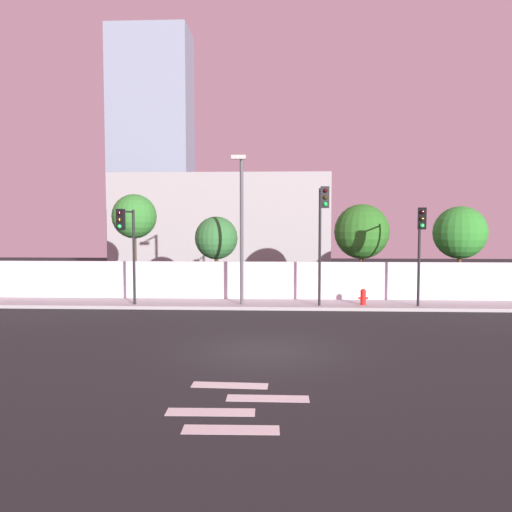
% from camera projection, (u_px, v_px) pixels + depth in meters
% --- Properties ---
extents(ground_plane, '(80.00, 80.00, 0.00)m').
position_uv_depth(ground_plane, '(264.00, 351.00, 15.09)').
color(ground_plane, black).
extents(sidewalk, '(36.00, 2.40, 0.15)m').
position_uv_depth(sidewalk, '(269.00, 304.00, 23.26)').
color(sidewalk, '#A3A3A3').
rests_on(sidewalk, ground).
extents(perimeter_wall, '(36.00, 0.18, 1.80)m').
position_uv_depth(perimeter_wall, '(270.00, 280.00, 24.48)').
color(perimeter_wall, silver).
rests_on(perimeter_wall, sidewalk).
extents(crosswalk_marking, '(2.94, 3.04, 0.01)m').
position_uv_depth(crosswalk_marking, '(235.00, 405.00, 10.60)').
color(crosswalk_marking, silver).
rests_on(crosswalk_marking, ground).
extents(traffic_light_left, '(0.42, 1.53, 4.27)m').
position_uv_depth(traffic_light_left, '(127.00, 235.00, 21.97)').
color(traffic_light_left, black).
rests_on(traffic_light_left, sidewalk).
extents(traffic_light_center, '(0.53, 1.63, 4.31)m').
position_uv_depth(traffic_light_center, '(421.00, 235.00, 21.35)').
color(traffic_light_center, black).
rests_on(traffic_light_center, sidewalk).
extents(traffic_light_right, '(0.36, 1.41, 5.19)m').
position_uv_depth(traffic_light_right, '(322.00, 221.00, 21.67)').
color(traffic_light_right, black).
rests_on(traffic_light_right, sidewalk).
extents(street_lamp_curbside, '(0.60, 1.75, 6.55)m').
position_uv_depth(street_lamp_curbside, '(241.00, 219.00, 22.38)').
color(street_lamp_curbside, '#4C4C51').
rests_on(street_lamp_curbside, sidewalk).
extents(fire_hydrant, '(0.44, 0.26, 0.73)m').
position_uv_depth(fire_hydrant, '(363.00, 296.00, 22.63)').
color(fire_hydrant, red).
rests_on(fire_hydrant, sidewalk).
extents(roadside_tree_leftmost, '(2.30, 2.30, 5.32)m').
position_uv_depth(roadside_tree_leftmost, '(134.00, 217.00, 26.13)').
color(roadside_tree_leftmost, brown).
rests_on(roadside_tree_leftmost, ground).
extents(roadside_tree_midleft, '(2.21, 2.21, 4.16)m').
position_uv_depth(roadside_tree_midleft, '(216.00, 238.00, 26.01)').
color(roadside_tree_midleft, brown).
rests_on(roadside_tree_midleft, ground).
extents(roadside_tree_midright, '(2.78, 2.78, 4.78)m').
position_uv_depth(roadside_tree_midright, '(362.00, 232.00, 25.66)').
color(roadside_tree_midright, brown).
rests_on(roadside_tree_midright, ground).
extents(roadside_tree_rightmost, '(2.66, 2.66, 4.67)m').
position_uv_depth(roadside_tree_rightmost, '(460.00, 233.00, 25.44)').
color(roadside_tree_rightmost, brown).
rests_on(roadside_tree_rightmost, ground).
extents(low_building_distant, '(15.85, 6.00, 7.39)m').
position_uv_depth(low_building_distant, '(223.00, 225.00, 38.44)').
color(low_building_distant, '#9F9F9F').
rests_on(low_building_distant, ground).
extents(tower_on_skyline, '(7.76, 5.00, 22.71)m').
position_uv_depth(tower_on_skyline, '(152.00, 147.00, 50.28)').
color(tower_on_skyline, gray).
rests_on(tower_on_skyline, ground).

